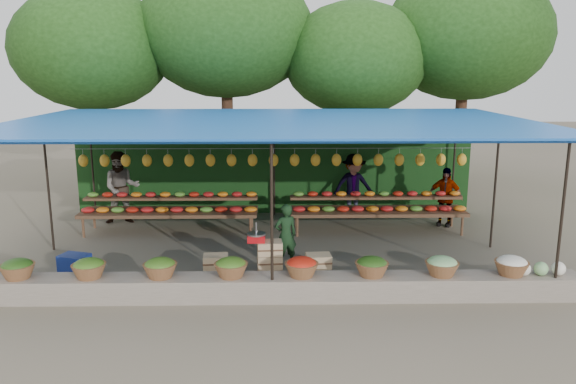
{
  "coord_description": "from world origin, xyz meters",
  "views": [
    {
      "loc": [
        0.11,
        -11.78,
        3.86
      ],
      "look_at": [
        0.32,
        0.2,
        1.23
      ],
      "focal_mm": 35.0,
      "sensor_mm": 36.0,
      "label": 1
    }
  ],
  "objects_px": {
    "blue_crate_front": "(6,285)",
    "blue_crate_back": "(75,263)",
    "crate_counter": "(268,265)",
    "weighing_scale": "(256,237)",
    "vendor_seated": "(286,235)"
  },
  "relations": [
    {
      "from": "vendor_seated",
      "to": "blue_crate_back",
      "type": "distance_m",
      "value": 4.16
    },
    {
      "from": "crate_counter",
      "to": "blue_crate_front",
      "type": "relative_size",
      "value": 4.43
    },
    {
      "from": "crate_counter",
      "to": "blue_crate_back",
      "type": "height_order",
      "value": "crate_counter"
    },
    {
      "from": "weighing_scale",
      "to": "blue_crate_front",
      "type": "relative_size",
      "value": 0.67
    },
    {
      "from": "weighing_scale",
      "to": "blue_crate_back",
      "type": "xyz_separation_m",
      "value": [
        -3.58,
        0.62,
        -0.69
      ]
    },
    {
      "from": "blue_crate_front",
      "to": "blue_crate_back",
      "type": "distance_m",
      "value": 1.38
    },
    {
      "from": "crate_counter",
      "to": "blue_crate_back",
      "type": "relative_size",
      "value": 4.4
    },
    {
      "from": "blue_crate_back",
      "to": "vendor_seated",
      "type": "bearing_deg",
      "value": 20.75
    },
    {
      "from": "vendor_seated",
      "to": "blue_crate_front",
      "type": "xyz_separation_m",
      "value": [
        -4.92,
        -1.33,
        -0.48
      ]
    },
    {
      "from": "blue_crate_front",
      "to": "blue_crate_back",
      "type": "relative_size",
      "value": 0.99
    },
    {
      "from": "weighing_scale",
      "to": "vendor_seated",
      "type": "bearing_deg",
      "value": 56.12
    },
    {
      "from": "blue_crate_front",
      "to": "blue_crate_back",
      "type": "xyz_separation_m",
      "value": [
        0.8,
        1.13,
        0.0
      ]
    },
    {
      "from": "weighing_scale",
      "to": "vendor_seated",
      "type": "xyz_separation_m",
      "value": [
        0.55,
        0.81,
        -0.22
      ]
    },
    {
      "from": "weighing_scale",
      "to": "blue_crate_back",
      "type": "height_order",
      "value": "weighing_scale"
    },
    {
      "from": "weighing_scale",
      "to": "blue_crate_back",
      "type": "relative_size",
      "value": 0.67
    }
  ]
}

